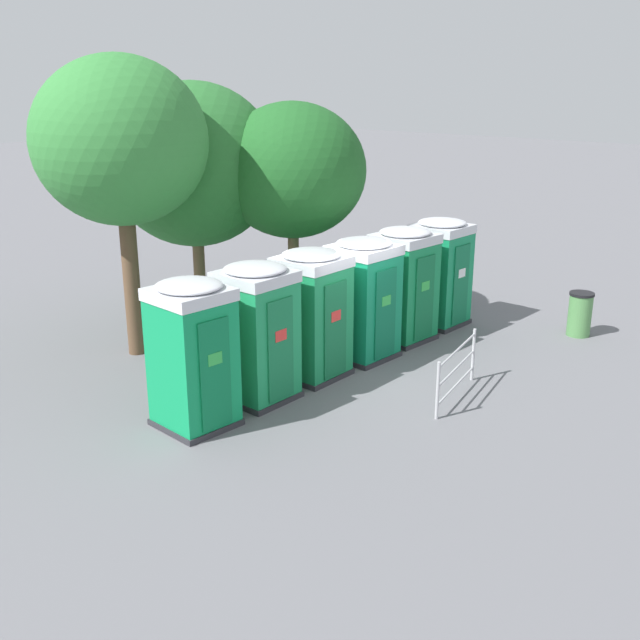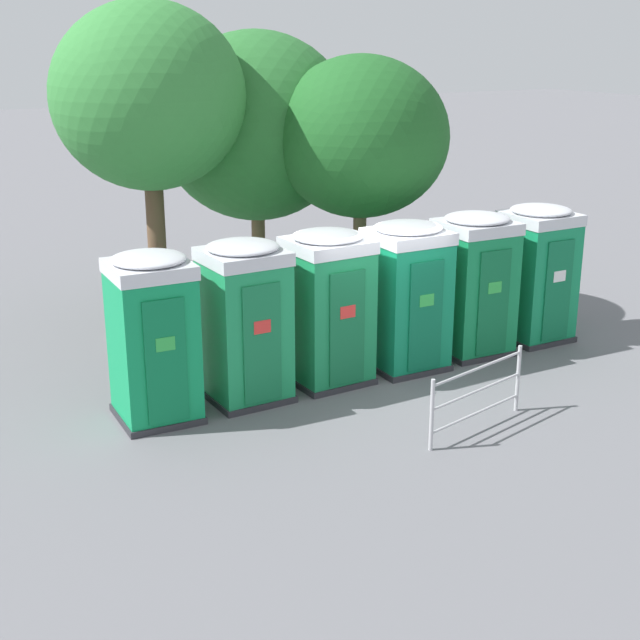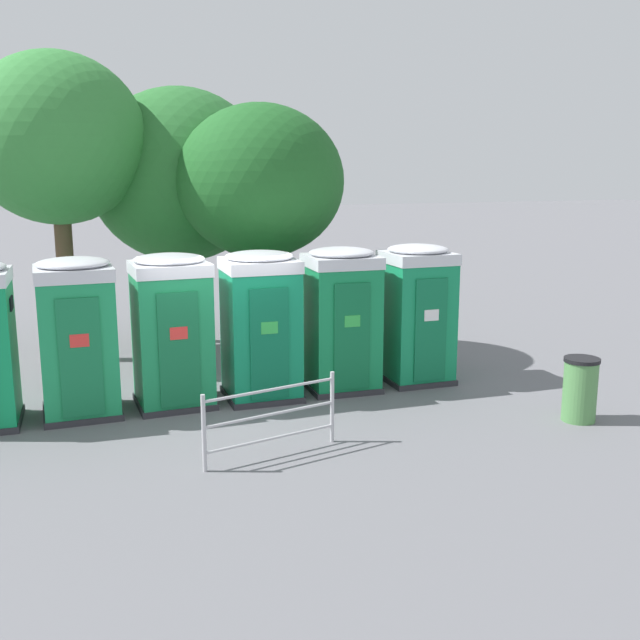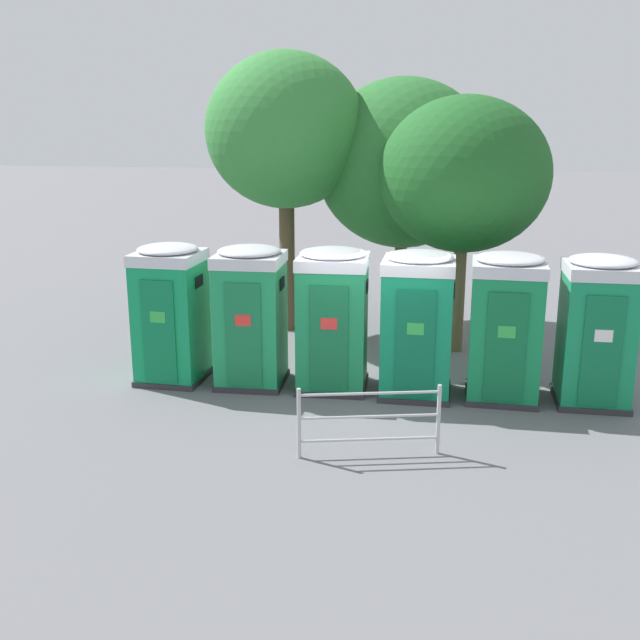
{
  "view_description": "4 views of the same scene",
  "coord_description": "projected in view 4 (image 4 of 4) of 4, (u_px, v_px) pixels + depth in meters",
  "views": [
    {
      "loc": [
        -10.87,
        -9.24,
        5.59
      ],
      "look_at": [
        -0.55,
        0.09,
        1.11
      ],
      "focal_mm": 42.0,
      "sensor_mm": 36.0,
      "label": 1
    },
    {
      "loc": [
        -7.55,
        -11.86,
        5.5
      ],
      "look_at": [
        -0.9,
        0.09,
        1.09
      ],
      "focal_mm": 50.0,
      "sensor_mm": 36.0,
      "label": 2
    },
    {
      "loc": [
        -2.34,
        -12.02,
        3.94
      ],
      "look_at": [
        1.83,
        0.1,
        1.28
      ],
      "focal_mm": 42.0,
      "sensor_mm": 36.0,
      "label": 3
    },
    {
      "loc": [
        1.13,
        -12.46,
        4.69
      ],
      "look_at": [
        -0.96,
        0.09,
        1.26
      ],
      "focal_mm": 42.0,
      "sensor_mm": 36.0,
      "label": 4
    }
  ],
  "objects": [
    {
      "name": "portapotty_1",
      "position": [
        251.0,
        315.0,
        13.38
      ],
      "size": [
        1.23,
        1.23,
        2.54
      ],
      "color": "#2D2D33",
      "rests_on": "ground"
    },
    {
      "name": "portapotty_0",
      "position": [
        171.0,
        313.0,
        13.58
      ],
      "size": [
        1.19,
        1.23,
        2.54
      ],
      "color": "#2D2D33",
      "rests_on": "ground"
    },
    {
      "name": "event_barrier",
      "position": [
        369.0,
        419.0,
        10.62
      ],
      "size": [
        2.0,
        0.54,
        1.05
      ],
      "color": "#B7B7BC",
      "rests_on": "ground"
    },
    {
      "name": "street_tree_0",
      "position": [
        464.0,
        175.0,
        14.72
      ],
      "size": [
        3.37,
        3.37,
        5.15
      ],
      "color": "brown",
      "rests_on": "ground"
    },
    {
      "name": "street_tree_2",
      "position": [
        403.0,
        164.0,
        16.71
      ],
      "size": [
        3.92,
        3.92,
        5.59
      ],
      "color": "brown",
      "rests_on": "ground"
    },
    {
      "name": "street_tree_1",
      "position": [
        286.0,
        132.0,
        16.09
      ],
      "size": [
        3.46,
        3.46,
        6.1
      ],
      "color": "brown",
      "rests_on": "ground"
    },
    {
      "name": "portapotty_4",
      "position": [
        505.0,
        326.0,
        12.67
      ],
      "size": [
        1.26,
        1.24,
        2.54
      ],
      "color": "#2D2D33",
      "rests_on": "ground"
    },
    {
      "name": "ground_plane",
      "position": [
        373.0,
        392.0,
        13.26
      ],
      "size": [
        120.0,
        120.0,
        0.0
      ],
      "primitive_type": "plane",
      "color": "slate"
    },
    {
      "name": "portapotty_2",
      "position": [
        333.0,
        319.0,
        13.17
      ],
      "size": [
        1.28,
        1.25,
        2.54
      ],
      "color": "#2D2D33",
      "rests_on": "ground"
    },
    {
      "name": "portapotty_3",
      "position": [
        417.0,
        324.0,
        12.86
      ],
      "size": [
        1.24,
        1.21,
        2.54
      ],
      "color": "#2D2D33",
      "rests_on": "ground"
    },
    {
      "name": "portapotty_5",
      "position": [
        596.0,
        330.0,
        12.46
      ],
      "size": [
        1.18,
        1.21,
        2.54
      ],
      "color": "#2D2D33",
      "rests_on": "ground"
    }
  ]
}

